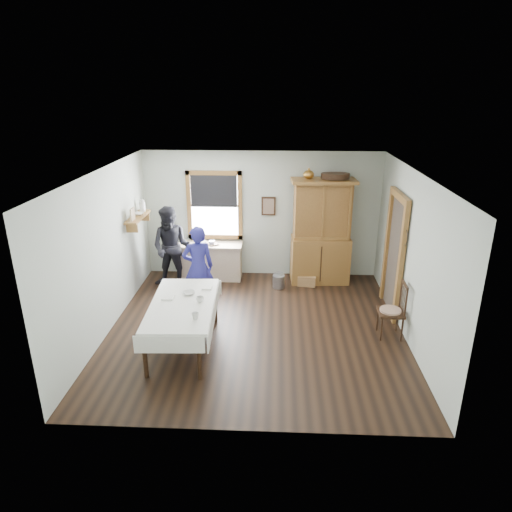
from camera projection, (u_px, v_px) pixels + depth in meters
The scene contains 20 objects.
room at pixel (256, 255), 7.41m from camera, with size 5.01×5.01×2.70m.
window at pixel (214, 202), 9.66m from camera, with size 1.18×0.07×1.48m.
doorway at pixel (395, 251), 8.16m from camera, with size 0.09×1.14×2.22m.
wall_shelf at pixel (138, 215), 8.88m from camera, with size 0.24×1.00×0.44m.
framed_picture at pixel (269, 206), 9.64m from camera, with size 0.30×0.04×0.40m, color #382313.
rug_beater at pixel (406, 230), 7.45m from camera, with size 0.27×0.27×0.01m, color black.
work_counter at pixel (211, 261), 9.84m from camera, with size 1.36×0.52×0.78m, color tan.
china_hutch at pixel (321, 232), 9.43m from camera, with size 1.29×0.61×2.20m, color olive.
dining_table at pixel (184, 325), 7.21m from camera, with size 1.02×1.94×0.77m, color white.
spindle_chair at pixel (391, 310), 7.49m from camera, with size 0.45×0.45×0.97m, color #382313.
pail at pixel (279, 281), 9.45m from camera, with size 0.25×0.25×0.27m, color gray.
wicker_basket at pixel (307, 280), 9.58m from camera, with size 0.37×0.26×0.22m, color #B07C4F.
woman_blue at pixel (198, 270), 8.43m from camera, with size 0.54×0.35×1.47m, color navy.
figure_dark at pixel (172, 250), 9.31m from camera, with size 0.76×0.59×1.57m, color black.
table_cup_a at pixel (200, 299), 7.09m from camera, with size 0.12×0.12×0.09m, color silver.
table_cup_b at pixel (195, 316), 6.57m from camera, with size 0.11×0.11×0.10m, color silver.
table_bowl at pixel (189, 293), 7.36m from camera, with size 0.21×0.21×0.05m, color silver.
counter_book at pixel (207, 244), 9.65m from camera, with size 0.18×0.24×0.02m, color #806655.
counter_bowl at pixel (202, 242), 9.70m from camera, with size 0.20×0.20×0.06m, color silver.
shelf_bowl at pixel (138, 214), 8.88m from camera, with size 0.22×0.22×0.05m, color silver.
Camera 1 is at (0.34, -6.94, 3.93)m, focal length 32.00 mm.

